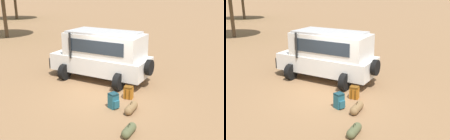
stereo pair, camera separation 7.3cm
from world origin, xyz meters
TOP-DOWN VIEW (x-y plane):
  - ground_plane at (0.00, 0.00)m, footprint 320.00×320.00m
  - safari_vehicle at (-0.42, 2.09)m, footprint 5.38×3.83m
  - backpack_beside_front_wheel at (0.42, -1.20)m, footprint 0.47×0.47m
  - backpack_cluster_center at (0.97, -0.22)m, footprint 0.42×0.43m
  - duffel_bag_low_black_case at (1.07, -3.06)m, footprint 0.48×0.75m
  - duffel_bag_soft_canvas at (1.11, -1.46)m, footprint 0.50×0.87m

SIDE VIEW (x-z plane):
  - ground_plane at x=0.00m, z-range 0.00..0.00m
  - duffel_bag_low_black_case at x=1.07m, z-range -0.05..0.35m
  - duffel_bag_soft_canvas at x=1.11m, z-range -0.05..0.37m
  - backpack_cluster_center at x=0.97m, z-range -0.01..0.53m
  - backpack_beside_front_wheel at x=0.42m, z-range -0.01..0.60m
  - safari_vehicle at x=-0.42m, z-range 0.07..2.51m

